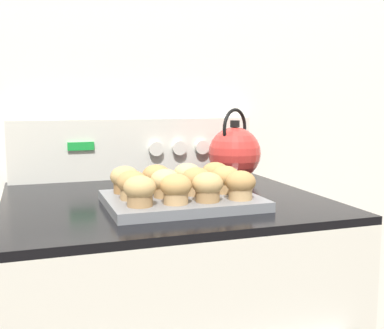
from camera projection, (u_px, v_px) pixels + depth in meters
name	position (u px, v px, depth m)	size (l,w,h in m)	color
wall_back	(131.00, 77.00, 1.51)	(8.00, 0.05, 2.40)	white
control_panel	(136.00, 148.00, 1.49)	(0.75, 0.07, 0.18)	silver
muffin_pan	(181.00, 201.00, 1.11)	(0.34, 0.27, 0.02)	slate
muffin_r0_c0	(140.00, 191.00, 1.00)	(0.07, 0.07, 0.06)	#A37A4C
muffin_r0_c1	(176.00, 189.00, 1.02)	(0.07, 0.07, 0.06)	tan
muffin_r0_c2	(208.00, 187.00, 1.04)	(0.07, 0.07, 0.06)	#A37A4C
muffin_r0_c3	(240.00, 185.00, 1.06)	(0.07, 0.07, 0.06)	tan
muffin_r1_c0	(132.00, 185.00, 1.06)	(0.07, 0.07, 0.06)	tan
muffin_r1_c1	(165.00, 183.00, 1.09)	(0.07, 0.07, 0.06)	tan
muffin_r1_c2	(197.00, 181.00, 1.11)	(0.07, 0.07, 0.06)	tan
muffin_r1_c3	(226.00, 179.00, 1.14)	(0.07, 0.07, 0.06)	tan
muffin_r2_c0	(125.00, 179.00, 1.14)	(0.07, 0.07, 0.06)	olive
muffin_r2_c1	(156.00, 178.00, 1.16)	(0.07, 0.07, 0.06)	tan
muffin_r2_c2	(187.00, 176.00, 1.19)	(0.07, 0.07, 0.06)	olive
muffin_r2_c3	(215.00, 175.00, 1.21)	(0.07, 0.07, 0.06)	olive
tea_kettle	(235.00, 152.00, 1.46)	(0.18, 0.16, 0.22)	red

